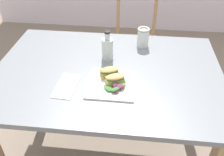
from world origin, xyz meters
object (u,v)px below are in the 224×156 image
(plate_lunch, at_px, (111,85))
(sandwich_half_back, at_px, (109,72))
(dining_table, at_px, (107,86))
(sandwich_half_front, at_px, (115,79))
(bottle_cold_brew, at_px, (107,50))
(chair_wooden_far, at_px, (137,42))
(fork_on_napkin, at_px, (67,83))
(mason_jar_iced_tea, at_px, (143,38))

(plate_lunch, relative_size, sandwich_half_back, 2.20)
(dining_table, height_order, sandwich_half_front, sandwich_half_front)
(dining_table, relative_size, bottle_cold_brew, 7.14)
(sandwich_half_front, distance_m, sandwich_half_back, 0.07)
(dining_table, bearing_deg, chair_wooden_far, 79.88)
(dining_table, bearing_deg, sandwich_half_back, -72.75)
(chair_wooden_far, bearing_deg, sandwich_half_front, -95.54)
(sandwich_half_front, xyz_separation_m, bottle_cold_brew, (-0.07, 0.26, 0.02))
(fork_on_napkin, bearing_deg, mason_jar_iced_tea, 49.31)
(dining_table, xyz_separation_m, plate_lunch, (0.04, -0.14, 0.12))
(bottle_cold_brew, bearing_deg, mason_jar_iced_tea, 40.62)
(mason_jar_iced_tea, bearing_deg, sandwich_half_front, -107.54)
(fork_on_napkin, bearing_deg, bottle_cold_brew, 56.66)
(sandwich_half_front, relative_size, mason_jar_iced_tea, 0.90)
(chair_wooden_far, xyz_separation_m, fork_on_napkin, (-0.35, -1.04, 0.30))
(sandwich_half_back, bearing_deg, sandwich_half_front, -57.05)
(mason_jar_iced_tea, bearing_deg, fork_on_napkin, -130.69)
(plate_lunch, bearing_deg, sandwich_half_front, 21.92)
(chair_wooden_far, distance_m, plate_lunch, 1.08)
(chair_wooden_far, relative_size, bottle_cold_brew, 4.72)
(plate_lunch, distance_m, bottle_cold_brew, 0.28)
(dining_table, height_order, fork_on_napkin, fork_on_napkin)
(sandwich_half_front, xyz_separation_m, sandwich_half_back, (-0.04, 0.06, 0.00))
(bottle_cold_brew, bearing_deg, dining_table, -83.81)
(sandwich_half_back, bearing_deg, dining_table, 107.25)
(dining_table, relative_size, chair_wooden_far, 1.51)
(mason_jar_iced_tea, bearing_deg, sandwich_half_back, -115.13)
(chair_wooden_far, xyz_separation_m, plate_lunch, (-0.12, -1.03, 0.30))
(dining_table, xyz_separation_m, mason_jar_iced_tea, (0.20, 0.31, 0.17))
(sandwich_half_front, bearing_deg, plate_lunch, -158.08)
(fork_on_napkin, bearing_deg, plate_lunch, 2.88)
(fork_on_napkin, relative_size, bottle_cold_brew, 1.01)
(dining_table, relative_size, mason_jar_iced_tea, 10.40)
(sandwich_half_front, bearing_deg, fork_on_napkin, -175.43)
(dining_table, bearing_deg, mason_jar_iced_tea, 57.32)
(dining_table, height_order, sandwich_half_back, sandwich_half_back)
(dining_table, height_order, chair_wooden_far, chair_wooden_far)
(sandwich_half_front, bearing_deg, mason_jar_iced_tea, 72.46)
(bottle_cold_brew, distance_m, mason_jar_iced_tea, 0.28)
(plate_lunch, height_order, sandwich_half_back, sandwich_half_back)
(mason_jar_iced_tea, bearing_deg, bottle_cold_brew, -139.38)
(plate_lunch, xyz_separation_m, bottle_cold_brew, (-0.05, 0.26, 0.06))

